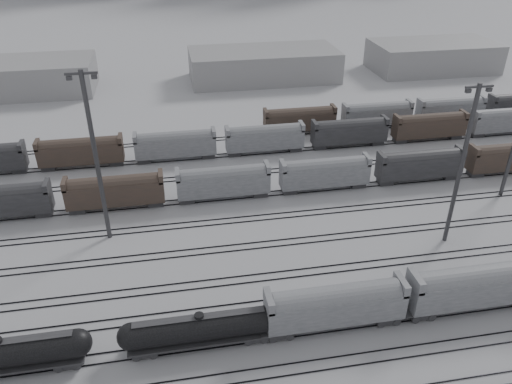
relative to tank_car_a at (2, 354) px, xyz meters
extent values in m
plane|color=silver|center=(35.30, -1.00, -2.53)|extent=(900.00, 900.00, 0.00)
cube|color=black|center=(35.30, -5.72, -2.45)|extent=(220.00, 0.07, 0.16)
cube|color=black|center=(35.30, -4.28, -2.45)|extent=(220.00, 0.07, 0.16)
cube|color=black|center=(35.30, -0.72, -2.45)|extent=(220.00, 0.07, 0.16)
cube|color=black|center=(35.30, 0.72, -2.45)|extent=(220.00, 0.07, 0.16)
cube|color=black|center=(35.30, 4.28, -2.45)|extent=(220.00, 0.07, 0.16)
cube|color=black|center=(35.30, 5.72, -2.45)|extent=(220.00, 0.07, 0.16)
cube|color=black|center=(35.30, 9.28, -2.45)|extent=(220.00, 0.07, 0.16)
cube|color=black|center=(35.30, 10.72, -2.45)|extent=(220.00, 0.07, 0.16)
cube|color=black|center=(35.30, 16.28, -2.45)|extent=(220.00, 0.07, 0.16)
cube|color=black|center=(35.30, 17.72, -2.45)|extent=(220.00, 0.07, 0.16)
cube|color=black|center=(35.30, 23.28, -2.45)|extent=(220.00, 0.07, 0.16)
cube|color=black|center=(35.30, 24.72, -2.45)|extent=(220.00, 0.07, 0.16)
cube|color=black|center=(35.30, 30.28, -2.45)|extent=(220.00, 0.07, 0.16)
cube|color=black|center=(35.30, 31.72, -2.45)|extent=(220.00, 0.07, 0.16)
cube|color=black|center=(35.30, 38.28, -2.45)|extent=(220.00, 0.07, 0.16)
cube|color=black|center=(35.30, 39.72, -2.45)|extent=(220.00, 0.07, 0.16)
cube|color=black|center=(35.30, 46.28, -2.45)|extent=(220.00, 0.07, 0.16)
cube|color=black|center=(35.30, 47.72, -2.45)|extent=(220.00, 0.07, 0.16)
cube|color=black|center=(35.30, 54.28, -2.45)|extent=(220.00, 0.07, 0.16)
cube|color=black|center=(35.30, 55.72, -2.45)|extent=(220.00, 0.07, 0.16)
cube|color=#27272A|center=(6.11, 0.00, -1.97)|extent=(2.65, 2.14, 0.71)
cube|color=#27272A|center=(0.00, 0.00, -1.46)|extent=(15.78, 2.75, 0.25)
cylinder|color=black|center=(0.00, 0.00, 0.17)|extent=(14.77, 2.95, 2.95)
sphere|color=black|center=(7.38, 0.00, 0.17)|extent=(2.95, 2.95, 2.95)
cube|color=#27272A|center=(13.93, 0.00, -1.99)|extent=(2.59, 2.09, 0.70)
cube|color=#27272A|center=(25.89, 0.00, -1.99)|extent=(2.59, 2.09, 0.70)
cube|color=#27272A|center=(19.91, 0.00, -1.49)|extent=(15.44, 2.69, 0.25)
cylinder|color=black|center=(19.91, 0.00, 0.11)|extent=(14.44, 2.89, 2.89)
sphere|color=black|center=(12.69, 0.00, 0.11)|extent=(2.89, 2.89, 2.89)
sphere|color=black|center=(27.13, 0.00, 0.11)|extent=(2.89, 2.89, 2.89)
cylinder|color=black|center=(19.91, 0.00, 1.70)|extent=(1.00, 1.00, 0.50)
cube|color=#27272A|center=(19.91, 0.00, 1.60)|extent=(13.94, 0.90, 0.06)
cube|color=#27272A|center=(28.65, 0.00, -1.96)|extent=(2.72, 2.20, 0.73)
cube|color=#27272A|center=(41.19, 0.00, -1.96)|extent=(2.72, 2.20, 0.73)
cube|color=gray|center=(34.92, 0.00, 0.50)|extent=(15.68, 3.14, 3.34)
cylinder|color=gray|center=(34.92, 0.00, 1.75)|extent=(14.22, 3.03, 3.03)
cube|color=gray|center=(27.39, 0.00, 2.59)|extent=(0.73, 3.14, 1.46)
cube|color=gray|center=(42.45, 0.00, 2.59)|extent=(0.73, 3.14, 1.46)
cone|color=#27272A|center=(34.92, 0.00, -1.54)|extent=(2.51, 2.51, 0.94)
cube|color=#27272A|center=(45.42, 0.00, -1.93)|extent=(2.85, 2.31, 0.77)
cube|color=gray|center=(52.01, 0.00, 0.65)|extent=(16.47, 3.29, 3.51)
cylinder|color=gray|center=(52.01, 0.00, 1.97)|extent=(14.93, 3.18, 3.18)
cube|color=gray|center=(44.10, 0.00, 2.85)|extent=(0.77, 3.29, 1.54)
cone|color=#27272A|center=(52.01, 0.00, -1.49)|extent=(2.64, 2.64, 0.99)
cylinder|color=#3A3A3C|center=(8.65, 22.96, 9.74)|extent=(0.63, 0.63, 24.55)
cube|color=#3A3A3C|center=(8.65, 22.96, 21.52)|extent=(3.93, 0.29, 0.29)
cube|color=#3A3A3C|center=(7.17, 22.96, 21.03)|extent=(0.69, 0.49, 0.49)
cube|color=#3A3A3C|center=(10.12, 22.96, 21.03)|extent=(0.69, 0.49, 0.49)
cylinder|color=#3A3A3C|center=(55.99, 13.53, 9.03)|extent=(0.59, 0.59, 23.13)
cube|color=#3A3A3C|center=(55.99, 13.53, 20.13)|extent=(3.70, 0.28, 0.28)
cube|color=#3A3A3C|center=(54.60, 13.53, 19.67)|extent=(0.65, 0.46, 0.46)
cube|color=#3A3A3C|center=(57.37, 13.53, 19.67)|extent=(0.65, 0.46, 0.46)
cube|color=#27272A|center=(-7.70, 31.00, 0.27)|extent=(15.00, 3.00, 5.60)
cube|color=#47372C|center=(9.30, 31.00, 0.27)|extent=(15.00, 3.00, 5.60)
cube|color=gray|center=(26.30, 31.00, 0.27)|extent=(15.00, 3.00, 5.60)
cube|color=gray|center=(43.30, 31.00, 0.27)|extent=(15.00, 3.00, 5.60)
cube|color=#27272A|center=(60.30, 31.00, 0.27)|extent=(15.00, 3.00, 5.60)
cube|color=#47372C|center=(77.30, 31.00, 0.27)|extent=(15.00, 3.00, 5.60)
cube|color=#47372C|center=(2.30, 47.00, 0.27)|extent=(15.00, 3.00, 5.60)
cube|color=gray|center=(19.30, 47.00, 0.27)|extent=(15.00, 3.00, 5.60)
cube|color=gray|center=(36.30, 47.00, 0.27)|extent=(15.00, 3.00, 5.60)
cube|color=#27272A|center=(53.30, 47.00, 0.27)|extent=(15.00, 3.00, 5.60)
cube|color=#47372C|center=(70.30, 47.00, 0.27)|extent=(15.00, 3.00, 5.60)
cube|color=gray|center=(87.30, 47.00, 0.27)|extent=(15.00, 3.00, 5.60)
cube|color=#47372C|center=(45.30, 55.00, 0.27)|extent=(15.00, 3.00, 5.60)
cube|color=gray|center=(62.30, 55.00, 0.27)|extent=(15.00, 3.00, 5.60)
cube|color=gray|center=(79.30, 55.00, 0.27)|extent=(15.00, 3.00, 5.60)
cube|color=#939395|center=(45.30, 94.00, 1.47)|extent=(40.00, 18.00, 8.00)
cube|color=#939395|center=(95.30, 94.00, 1.47)|extent=(35.00, 18.00, 8.00)
camera|label=1|loc=(18.81, -39.34, 39.00)|focal=35.00mm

